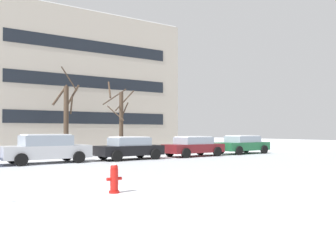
# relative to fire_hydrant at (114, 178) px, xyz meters

# --- Properties ---
(ground_plane) EXTENTS (120.00, 120.00, 0.00)m
(ground_plane) POSITION_rel_fire_hydrant_xyz_m (-2.15, 2.24, -0.42)
(ground_plane) COLOR white
(road_surface) EXTENTS (80.00, 8.13, 0.00)m
(road_surface) POSITION_rel_fire_hydrant_xyz_m (-2.15, 5.30, -0.42)
(road_surface) COLOR #B7BCC4
(road_surface) RESTS_ON ground
(fire_hydrant) EXTENTS (0.44, 0.30, 0.84)m
(fire_hydrant) POSITION_rel_fire_hydrant_xyz_m (0.00, 0.00, 0.00)
(fire_hydrant) COLOR red
(fire_hydrant) RESTS_ON ground
(parked_car_silver) EXTENTS (4.62, 2.24, 1.56)m
(parked_car_silver) POSITION_rel_fire_hydrant_xyz_m (0.81, 10.39, 0.36)
(parked_car_silver) COLOR silver
(parked_car_silver) RESTS_ON ground
(parked_car_black) EXTENTS (4.07, 2.13, 1.39)m
(parked_car_black) POSITION_rel_fire_hydrant_xyz_m (5.68, 10.13, 0.29)
(parked_car_black) COLOR black
(parked_car_black) RESTS_ON ground
(parked_car_maroon) EXTENTS (4.29, 2.13, 1.37)m
(parked_car_maroon) POSITION_rel_fire_hydrant_xyz_m (10.55, 10.11, 0.28)
(parked_car_maroon) COLOR maroon
(parked_car_maroon) RESTS_ON ground
(parked_car_green) EXTENTS (4.32, 2.20, 1.39)m
(parked_car_green) POSITION_rel_fire_hydrant_xyz_m (15.42, 10.34, 0.29)
(parked_car_green) COLOR #1E6038
(parked_car_green) RESTS_ON ground
(tree_far_mid) EXTENTS (2.08, 2.00, 5.14)m
(tree_far_mid) POSITION_rel_fire_hydrant_xyz_m (6.30, 12.69, 2.08)
(tree_far_mid) COLOR #423326
(tree_far_mid) RESTS_ON ground
(tree_far_left) EXTENTS (1.66, 1.43, 5.77)m
(tree_far_left) POSITION_rel_fire_hydrant_xyz_m (2.91, 13.58, 2.18)
(tree_far_left) COLOR #423326
(tree_far_left) RESTS_ON ground
(building_far_right) EXTENTS (15.74, 9.62, 10.97)m
(building_far_right) POSITION_rel_fire_hydrant_xyz_m (5.86, 21.31, 5.06)
(building_far_right) COLOR #B2A899
(building_far_right) RESTS_ON ground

